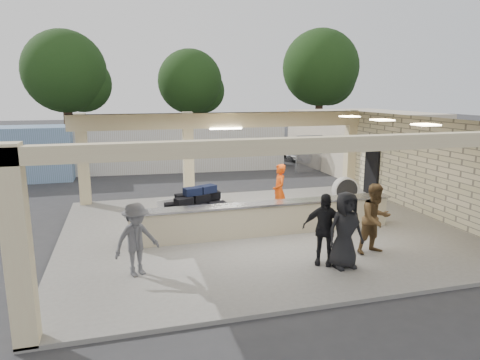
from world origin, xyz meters
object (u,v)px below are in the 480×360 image
object	(u,v)px
baggage_counter	(265,218)
baggage_handler	(279,191)
luggage_cart	(197,206)
passenger_c	(136,240)
car_dark	(272,146)
container_white	(181,148)
passenger_a	(375,219)
passenger_b	(324,229)
car_white_a	(330,149)
passenger_d	(345,230)
drum_fan	(345,190)
car_white_b	(348,148)

from	to	relation	value
baggage_counter	baggage_handler	distance (m)	1.84
luggage_cart	baggage_counter	bearing A→B (deg)	-44.57
passenger_c	car_dark	xyz separation A→B (m)	(9.48, 17.22, -0.25)
passenger_c	container_white	size ratio (longest dim) A/B	0.15
baggage_counter	passenger_a	xyz separation A→B (m)	(2.30, -2.23, 0.46)
passenger_b	baggage_handler	bearing A→B (deg)	116.30
car_white_a	car_dark	bearing A→B (deg)	34.66
car_white_a	passenger_d	bearing A→B (deg)	141.41
baggage_handler	car_dark	distance (m)	14.51
luggage_cart	car_white_a	xyz separation A→B (m)	(10.44, 11.36, -0.03)
baggage_counter	passenger_d	size ratio (longest dim) A/B	4.32
baggage_handler	passenger_c	world-z (taller)	baggage_handler
luggage_cart	container_white	distance (m)	11.07
passenger_b	car_dark	distance (m)	18.47
drum_fan	passenger_c	xyz separation A→B (m)	(-7.88, -4.45, 0.30)
luggage_cart	car_dark	distance (m)	15.95
drum_fan	passenger_c	distance (m)	9.05
drum_fan	container_white	xyz separation A→B (m)	(-4.91, 9.72, 0.57)
baggage_counter	car_dark	world-z (taller)	car_dark
passenger_c	car_white_a	world-z (taller)	passenger_c
car_dark	car_white_a	bearing A→B (deg)	-136.44
car_white_a	container_white	distance (m)	9.47
drum_fan	container_white	size ratio (longest dim) A/B	0.09
luggage_cart	passenger_c	world-z (taller)	passenger_c
luggage_cart	passenger_c	size ratio (longest dim) A/B	1.44
container_white	luggage_cart	bearing A→B (deg)	-91.05
luggage_cart	drum_fan	bearing A→B (deg)	-0.50
passenger_b	container_white	bearing A→B (deg)	127.14
passenger_a	car_dark	xyz separation A→B (m)	(3.34, 17.46, -0.33)
luggage_cart	passenger_d	distance (m)	4.99
baggage_handler	car_white_a	bearing A→B (deg)	152.49
baggage_counter	passenger_d	world-z (taller)	passenger_d
passenger_c	container_white	world-z (taller)	container_white
car_dark	container_white	bearing A→B (deg)	111.39
passenger_b	car_white_a	size ratio (longest dim) A/B	0.33
luggage_cart	container_white	xyz separation A→B (m)	(0.99, 11.02, 0.43)
passenger_c	car_dark	world-z (taller)	passenger_c
car_white_b	container_white	size ratio (longest dim) A/B	0.38
baggage_handler	car_white_b	bearing A→B (deg)	148.67
car_dark	container_white	world-z (taller)	container_white
drum_fan	passenger_a	bearing A→B (deg)	-107.81
baggage_handler	passenger_a	xyz separation A→B (m)	(1.30, -3.72, 0.02)
baggage_counter	luggage_cart	world-z (taller)	luggage_cart
baggage_handler	passenger_a	distance (m)	3.94
passenger_b	car_white_b	xyz separation A→B (m)	(9.58, 15.74, -0.32)
passenger_d	baggage_handler	bearing A→B (deg)	86.94
passenger_c	car_white_a	bearing A→B (deg)	22.56
baggage_handler	car_white_a	world-z (taller)	baggage_handler
passenger_d	passenger_c	bearing A→B (deg)	166.02
drum_fan	car_dark	bearing A→B (deg)	85.27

